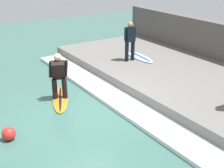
# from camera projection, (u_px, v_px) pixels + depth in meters

# --- Properties ---
(ground_plane) EXTENTS (28.00, 28.00, 0.00)m
(ground_plane) POSITION_uv_depth(u_px,v_px,m) (86.00, 113.00, 8.95)
(ground_plane) COLOR #386056
(concrete_ledge) EXTENTS (4.40, 11.27, 0.40)m
(concrete_ledge) POSITION_uv_depth(u_px,v_px,m) (183.00, 80.00, 10.82)
(concrete_ledge) COLOR #66635E
(concrete_ledge) RESTS_ON ground_plane
(wave_foam_crest) EXTENTS (0.92, 10.71, 0.12)m
(wave_foam_crest) POSITION_uv_depth(u_px,v_px,m) (120.00, 101.00, 9.52)
(wave_foam_crest) COLOR silver
(wave_foam_crest) RESTS_ON ground_plane
(surfboard_riding) EXTENTS (1.26, 2.03, 0.07)m
(surfboard_riding) POSITION_uv_depth(u_px,v_px,m) (60.00, 99.00, 9.77)
(surfboard_riding) COLOR orange
(surfboard_riding) RESTS_ON ground_plane
(surfer_riding) EXTENTS (0.55, 0.58, 1.45)m
(surfer_riding) POSITION_uv_depth(u_px,v_px,m) (59.00, 74.00, 9.46)
(surfer_riding) COLOR black
(surfer_riding) RESTS_ON surfboard_riding
(surfer_waiting_near) EXTENTS (0.51, 0.25, 1.51)m
(surfer_waiting_near) POSITION_uv_depth(u_px,v_px,m) (130.00, 39.00, 11.82)
(surfer_waiting_near) COLOR black
(surfer_waiting_near) RESTS_ON concrete_ledge
(surfboard_waiting_near) EXTENTS (0.71, 1.82, 0.07)m
(surfboard_waiting_near) POSITION_uv_depth(u_px,v_px,m) (139.00, 57.00, 12.51)
(surfboard_waiting_near) COLOR silver
(surfboard_waiting_near) RESTS_ON concrete_ledge
(marker_buoy) EXTENTS (0.34, 0.34, 0.34)m
(marker_buoy) POSITION_uv_depth(u_px,v_px,m) (9.00, 134.00, 7.59)
(marker_buoy) COLOR red
(marker_buoy) RESTS_ON ground_plane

